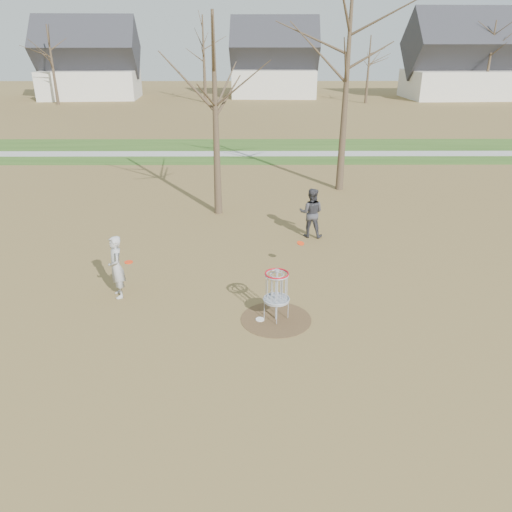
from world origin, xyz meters
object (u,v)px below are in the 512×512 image
(player_standing, at_px, (116,267))
(disc_golf_basket, at_px, (277,287))
(disc_grounded, at_px, (260,319))
(player_throwing, at_px, (311,213))

(player_standing, bearing_deg, disc_golf_basket, 49.36)
(disc_grounded, bearing_deg, player_throwing, 72.15)
(player_standing, xyz_separation_m, player_throwing, (5.75, 4.53, 0.01))
(disc_grounded, xyz_separation_m, disc_golf_basket, (0.41, 0.03, 0.89))
(player_standing, distance_m, disc_grounded, 4.17)
(player_standing, relative_size, player_throwing, 0.98)
(player_throwing, relative_size, disc_golf_basket, 1.32)
(player_throwing, bearing_deg, disc_golf_basket, 87.89)
(player_throwing, bearing_deg, player_standing, 50.38)
(player_standing, xyz_separation_m, disc_golf_basket, (4.27, -1.29, 0.04))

